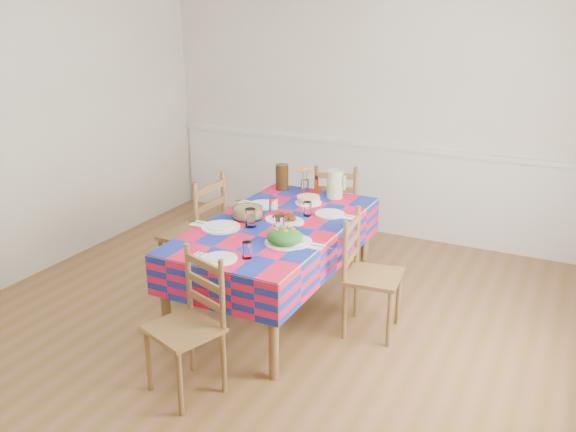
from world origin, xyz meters
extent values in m
cube|color=brown|center=(0.00, 0.00, -0.02)|extent=(4.50, 5.00, 0.04)
cube|color=#BAB3A3|center=(0.00, 2.52, 1.35)|extent=(4.50, 0.04, 2.70)
cube|color=silver|center=(0.00, 2.47, 0.90)|extent=(4.41, 0.06, 0.04)
cube|color=silver|center=(0.00, 2.48, 0.45)|extent=(4.41, 0.03, 0.90)
cylinder|color=brown|center=(-0.48, -0.28, 0.33)|extent=(0.06, 0.06, 0.66)
cylinder|color=brown|center=(0.33, -0.28, 0.33)|extent=(0.06, 0.06, 0.66)
cylinder|color=brown|center=(-0.48, 1.37, 0.33)|extent=(0.06, 0.06, 0.66)
cylinder|color=brown|center=(0.33, 1.37, 0.33)|extent=(0.06, 0.06, 0.66)
cube|color=brown|center=(-0.08, 0.54, 0.68)|extent=(0.93, 1.76, 0.04)
cube|color=red|center=(-0.08, 0.54, 0.70)|extent=(0.96, 1.80, 0.01)
cube|color=red|center=(-0.56, 0.54, 0.56)|extent=(0.01, 1.80, 0.28)
cube|color=red|center=(0.41, 0.54, 0.56)|extent=(0.01, 1.80, 0.28)
cube|color=red|center=(-0.08, -0.36, 0.56)|extent=(0.96, 0.01, 0.28)
cube|color=red|center=(-0.08, 1.44, 0.56)|extent=(0.96, 0.01, 0.28)
cylinder|color=white|center=(-0.08, -0.22, 0.71)|extent=(0.22, 0.22, 0.01)
cylinder|color=white|center=(-0.08, -0.22, 0.72)|extent=(0.16, 0.16, 0.00)
cylinder|color=white|center=(0.06, -0.12, 0.76)|extent=(0.06, 0.06, 0.11)
cube|color=white|center=(-0.23, -0.22, 0.71)|extent=(0.08, 0.08, 0.00)
cube|color=silver|center=(-0.25, -0.22, 0.71)|extent=(0.01, 0.14, 0.00)
cube|color=silver|center=(-0.22, -0.22, 0.71)|extent=(0.01, 0.17, 0.00)
cylinder|color=white|center=(-0.38, 0.26, 0.71)|extent=(0.28, 0.28, 0.01)
cylinder|color=white|center=(-0.38, 0.26, 0.72)|extent=(0.20, 0.20, 0.01)
cylinder|color=white|center=(-0.20, 0.38, 0.77)|extent=(0.08, 0.08, 0.13)
cube|color=white|center=(-0.57, 0.26, 0.71)|extent=(0.10, 0.10, 0.01)
cube|color=silver|center=(-0.59, 0.26, 0.71)|extent=(0.18, 0.01, 0.00)
cube|color=silver|center=(-0.55, 0.26, 0.71)|extent=(0.21, 0.01, 0.00)
cylinder|color=white|center=(-0.36, 0.84, 0.71)|extent=(0.25, 0.25, 0.01)
cylinder|color=white|center=(-0.36, 0.84, 0.72)|extent=(0.17, 0.17, 0.01)
cylinder|color=white|center=(-0.20, 0.73, 0.76)|extent=(0.07, 0.07, 0.12)
cube|color=white|center=(-0.52, 0.84, 0.71)|extent=(0.09, 0.09, 0.01)
cube|color=silver|center=(-0.54, 0.84, 0.71)|extent=(0.15, 0.01, 0.00)
cube|color=silver|center=(-0.50, 0.84, 0.71)|extent=(0.18, 0.01, 0.00)
cylinder|color=white|center=(0.20, 0.25, 0.71)|extent=(0.26, 0.26, 0.01)
cylinder|color=white|center=(0.20, 0.25, 0.72)|extent=(0.18, 0.18, 0.01)
cylinder|color=white|center=(0.04, 0.36, 0.77)|extent=(0.07, 0.07, 0.13)
cube|color=white|center=(0.38, 0.25, 0.71)|extent=(0.10, 0.10, 0.01)
cube|color=silver|center=(0.36, 0.25, 0.71)|extent=(0.16, 0.01, 0.00)
cube|color=silver|center=(0.40, 0.25, 0.71)|extent=(0.19, 0.01, 0.00)
cylinder|color=white|center=(0.20, 0.88, 0.71)|extent=(0.23, 0.23, 0.01)
cylinder|color=white|center=(0.20, 0.88, 0.72)|extent=(0.16, 0.16, 0.01)
cylinder|color=white|center=(0.06, 0.78, 0.76)|extent=(0.06, 0.06, 0.11)
cube|color=white|center=(0.36, 0.88, 0.71)|extent=(0.08, 0.08, 0.01)
cube|color=silver|center=(0.34, 0.88, 0.71)|extent=(0.14, 0.01, 0.00)
cube|color=silver|center=(0.37, 0.88, 0.71)|extent=(0.17, 0.01, 0.00)
ellipsoid|color=white|center=(-0.03, 0.59, 0.71)|extent=(0.30, 0.22, 0.01)
ellipsoid|color=black|center=(0.02, 0.59, 0.74)|extent=(0.08, 0.07, 0.04)
ellipsoid|color=black|center=(-0.02, 0.63, 0.74)|extent=(0.08, 0.07, 0.04)
ellipsoid|color=black|center=(-0.07, 0.62, 0.74)|extent=(0.08, 0.07, 0.04)
ellipsoid|color=black|center=(-0.08, 0.57, 0.74)|extent=(0.08, 0.07, 0.04)
ellipsoid|color=black|center=(-0.03, 0.55, 0.74)|extent=(0.08, 0.07, 0.04)
cylinder|color=white|center=(0.16, 0.20, 0.71)|extent=(0.27, 0.27, 0.01)
ellipsoid|color=#124A13|center=(0.16, 0.20, 0.75)|extent=(0.24, 0.24, 0.11)
cube|color=orange|center=(0.11, 0.18, 0.81)|extent=(0.03, 0.02, 0.01)
cube|color=orange|center=(0.14, 0.23, 0.81)|extent=(0.04, 0.04, 0.01)
cube|color=orange|center=(0.18, 0.18, 0.81)|extent=(0.03, 0.03, 0.01)
cube|color=orange|center=(0.22, 0.23, 0.81)|extent=(0.04, 0.04, 0.01)
cylinder|color=white|center=(-0.32, 0.54, 0.74)|extent=(0.23, 0.23, 0.08)
cylinder|color=tan|center=(-0.32, 0.54, 0.75)|extent=(0.21, 0.21, 0.07)
cylinder|color=white|center=(-0.05, 1.06, 0.71)|extent=(0.21, 0.21, 0.01)
cylinder|color=#D3C180|center=(-0.05, 1.06, 0.74)|extent=(0.18, 0.18, 0.05)
cube|color=black|center=(0.05, 0.46, 0.71)|extent=(0.11, 0.26, 0.01)
cube|color=black|center=(0.09, 0.48, 0.71)|extent=(0.05, 0.27, 0.01)
cylinder|color=white|center=(-0.20, 1.29, 0.76)|extent=(0.07, 0.07, 0.12)
cylinder|color=#326A23|center=(-0.22, 1.29, 0.81)|extent=(0.01, 0.01, 0.17)
ellipsoid|color=orange|center=(-0.25, 1.29, 0.89)|extent=(0.06, 0.06, 0.02)
cylinder|color=#326A23|center=(-0.19, 1.30, 0.81)|extent=(0.01, 0.01, 0.17)
ellipsoid|color=orange|center=(-0.16, 1.32, 0.91)|extent=(0.06, 0.06, 0.02)
cylinder|color=#326A23|center=(-0.20, 1.28, 0.81)|extent=(0.01, 0.01, 0.17)
ellipsoid|color=orange|center=(-0.20, 1.26, 0.92)|extent=(0.06, 0.06, 0.02)
cylinder|color=#B92F0E|center=(-0.11, 1.33, 0.78)|extent=(0.04, 0.04, 0.15)
cylinder|color=#A8CF92|center=(0.07, 1.29, 0.82)|extent=(0.13, 0.13, 0.23)
cylinder|color=#32200B|center=(-0.42, 1.30, 0.81)|extent=(0.11, 0.11, 0.22)
cube|color=white|center=(-0.05, -0.32, 0.71)|extent=(0.07, 0.02, 0.02)
cylinder|color=brown|center=(-0.28, -0.73, 0.21)|extent=(0.03, 0.03, 0.41)
cylinder|color=brown|center=(0.03, -0.84, 0.21)|extent=(0.03, 0.03, 0.41)
cylinder|color=brown|center=(-0.18, -0.44, 0.21)|extent=(0.03, 0.03, 0.41)
cylinder|color=brown|center=(0.13, -0.55, 0.21)|extent=(0.03, 0.03, 0.41)
cube|color=brown|center=(-0.08, -0.64, 0.43)|extent=(0.49, 0.47, 0.03)
cylinder|color=brown|center=(-0.18, -0.43, 0.64)|extent=(0.03, 0.03, 0.46)
cylinder|color=brown|center=(0.13, -0.54, 0.64)|extent=(0.03, 0.03, 0.46)
cube|color=brown|center=(-0.02, -0.48, 0.55)|extent=(0.32, 0.13, 0.05)
cube|color=brown|center=(-0.02, -0.48, 0.67)|extent=(0.32, 0.13, 0.05)
cube|color=brown|center=(-0.02, -0.48, 0.79)|extent=(0.32, 0.13, 0.05)
cylinder|color=brown|center=(0.04, 1.92, 0.21)|extent=(0.03, 0.03, 0.42)
cylinder|color=brown|center=(-0.28, 1.82, 0.21)|extent=(0.03, 0.03, 0.42)
cylinder|color=brown|center=(0.13, 1.61, 0.21)|extent=(0.03, 0.03, 0.42)
cylinder|color=brown|center=(-0.19, 1.52, 0.21)|extent=(0.03, 0.03, 0.42)
cube|color=brown|center=(-0.08, 1.72, 0.44)|extent=(0.49, 0.47, 0.03)
cylinder|color=brown|center=(0.14, 1.61, 0.66)|extent=(0.03, 0.03, 0.47)
cylinder|color=brown|center=(-0.19, 1.51, 0.66)|extent=(0.03, 0.03, 0.47)
cube|color=brown|center=(-0.03, 1.56, 0.56)|extent=(0.33, 0.12, 0.05)
cube|color=brown|center=(-0.03, 1.56, 0.69)|extent=(0.33, 0.12, 0.05)
cube|color=brown|center=(-0.03, 1.56, 0.81)|extent=(0.33, 0.12, 0.05)
cylinder|color=brown|center=(-1.01, 0.73, 0.23)|extent=(0.04, 0.04, 0.47)
cylinder|color=brown|center=(-1.02, 0.36, 0.23)|extent=(0.04, 0.04, 0.47)
cylinder|color=brown|center=(-0.66, 0.72, 0.23)|extent=(0.04, 0.04, 0.47)
cylinder|color=brown|center=(-0.66, 0.35, 0.23)|extent=(0.04, 0.04, 0.47)
cube|color=brown|center=(-0.84, 0.54, 0.48)|extent=(0.42, 0.44, 0.03)
cylinder|color=brown|center=(-0.65, 0.72, 0.72)|extent=(0.04, 0.04, 0.52)
cylinder|color=brown|center=(-0.65, 0.35, 0.72)|extent=(0.04, 0.04, 0.52)
cube|color=brown|center=(-0.65, 0.54, 0.62)|extent=(0.03, 0.37, 0.05)
cube|color=brown|center=(-0.65, 0.54, 0.76)|extent=(0.03, 0.37, 0.05)
cube|color=brown|center=(-0.65, 0.54, 0.89)|extent=(0.03, 0.37, 0.05)
cylinder|color=brown|center=(0.86, 0.39, 0.21)|extent=(0.03, 0.03, 0.41)
cylinder|color=brown|center=(0.82, 0.72, 0.21)|extent=(0.03, 0.03, 0.41)
cylinder|color=brown|center=(0.55, 0.36, 0.21)|extent=(0.03, 0.03, 0.41)
cylinder|color=brown|center=(0.51, 0.69, 0.21)|extent=(0.03, 0.03, 0.41)
cube|color=brown|center=(0.69, 0.54, 0.43)|extent=(0.41, 0.42, 0.03)
cylinder|color=brown|center=(0.54, 0.36, 0.64)|extent=(0.03, 0.03, 0.46)
cylinder|color=brown|center=(0.50, 0.69, 0.64)|extent=(0.03, 0.03, 0.46)
cube|color=brown|center=(0.52, 0.52, 0.55)|extent=(0.05, 0.33, 0.05)
cube|color=brown|center=(0.52, 0.52, 0.67)|extent=(0.05, 0.33, 0.05)
cube|color=brown|center=(0.52, 0.52, 0.79)|extent=(0.05, 0.33, 0.05)
camera|label=1|loc=(1.88, -3.17, 2.24)|focal=38.00mm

